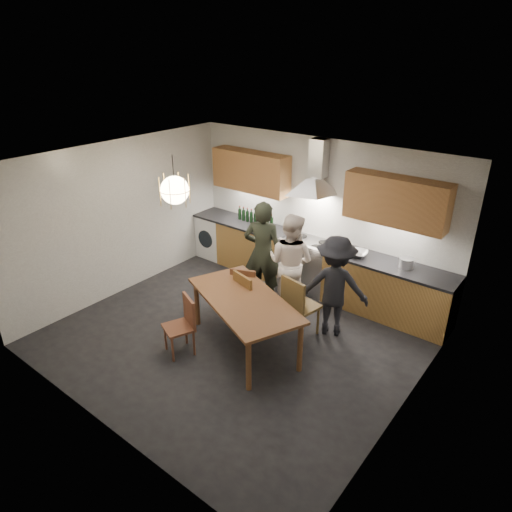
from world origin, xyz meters
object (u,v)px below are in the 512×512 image
Objects in this scene: dining_table at (244,304)px; person_right at (334,286)px; chair_back_left at (245,289)px; mixing_bowl at (357,253)px; chair_front at (184,322)px; stock_pot at (406,263)px; person_mid at (290,262)px; wine_bottles at (255,217)px; person_left at (263,253)px.

dining_table is 1.33× the size of person_right.
chair_back_left is 1.41m from person_right.
dining_table is at bearing -109.25° from mixing_bowl.
mixing_bowl is (1.18, 1.39, 0.44)m from chair_back_left.
stock_pot reaches higher than chair_front.
person_mid reaches higher than chair_front.
dining_table is 0.80m from chair_back_left.
dining_table is at bearing 29.12° from person_right.
chair_front is at bearing -72.19° from wine_bottles.
dining_table is 2.53× the size of wine_bottles.
person_right is (0.91, -0.20, -0.04)m from person_mid.
chair_front is at bearing 26.29° from person_right.
chair_back_left is 0.70m from person_left.
mixing_bowl is 1.54× the size of stock_pot.
person_left is (0.00, 1.80, 0.39)m from chair_front.
chair_back_left is 1.08× the size of wine_bottles.
person_right reaches higher than chair_front.
person_mid is 4.87× the size of mixing_bowl.
person_left is at bearing -147.91° from mixing_bowl.
person_right is at bearing -83.20° from mixing_bowl.
wine_bottles reaches higher than stock_pot.
person_right is at bearing -124.62° from stock_pot.
person_left reaches higher than wine_bottles.
chair_back_left is 0.57× the size of person_right.
person_mid is 7.50× the size of stock_pot.
person_mid is (0.48, 1.91, 0.33)m from chair_front.
chair_front is (-0.10, -1.22, -0.02)m from chair_back_left.
person_mid is 0.93m from person_right.
person_right is (1.29, 0.49, 0.27)m from chair_back_left.
mixing_bowl is at bearing -175.09° from stock_pot.
stock_pot is (0.77, 0.07, 0.03)m from mixing_bowl.
wine_bottles is (-1.46, 2.10, 0.34)m from dining_table.
wine_bottles is at bearing -81.19° from chair_back_left.
person_right reaches higher than dining_table.
dining_table is at bearing 94.55° from person_left.
dining_table is at bearing 87.93° from person_mid.
chair_back_left is at bearing -143.40° from stock_pot.
person_left is 2.23m from stock_pot.
mixing_bowl is at bearing -154.54° from chair_back_left.
wine_bottles is at bearing 176.96° from mixing_bowl.
person_mid is at bearing 99.49° from chair_front.
stock_pot is at bearing 4.91° from mixing_bowl.
person_mid is at bearing 170.77° from person_left.
person_mid is 1.05× the size of person_right.
chair_front is (-0.59, -0.61, -0.21)m from dining_table.
person_left reaches higher than stock_pot.
wine_bottles is at bearing 131.37° from chair_front.
person_right is 2.49m from wine_bottles.
dining_table is 2.58m from wine_bottles.
chair_front is at bearing -127.56° from stock_pot.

